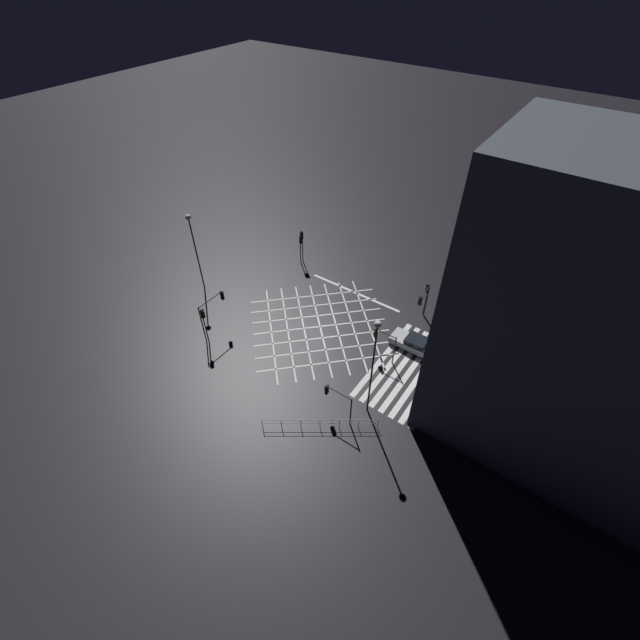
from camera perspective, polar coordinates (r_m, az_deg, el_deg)
The scene contains 15 objects.
ground_plane at distance 41.47m, azimuth 0.00°, elevation -0.86°, with size 200.00×200.00×0.00m, color black.
road_markings at distance 39.68m, azimuth 6.73°, elevation -3.77°, with size 15.94×20.61×0.01m.
traffic_light_nw_main at distance 40.01m, azimuth -14.06°, elevation 1.72°, with size 3.09×0.36×4.25m.
traffic_light_ne_cross at distance 48.23m, azimuth -2.57°, elevation 10.12°, with size 0.36×0.39×3.63m.
traffic_light_sw_cross at distance 32.94m, azimuth 2.14°, elevation -10.22°, with size 0.36×2.51×3.20m.
traffic_light_ne_main at distance 48.29m, azimuth -2.44°, elevation 10.57°, with size 0.39×0.36×4.03m.
traffic_light_median_south at distance 37.40m, azimuth 8.38°, elevation -2.46°, with size 0.36×2.21×3.21m.
traffic_light_se_main at distance 41.19m, azimuth 13.56°, elevation 2.61°, with size 2.24×0.36×3.86m.
traffic_light_nw_cross at distance 39.26m, azimuth -15.21°, elevation 0.09°, with size 0.36×0.39×4.11m.
traffic_light_se_cross at distance 42.34m, azimuth 14.02°, elevation 3.56°, with size 0.36×0.39×3.76m.
street_lamp_east at distance 30.18m, azimuth 7.23°, elevation -4.43°, with size 0.51×0.51×9.72m.
street_lamp_west at distance 44.25m, azimuth -16.63°, elevation 10.68°, with size 0.56×0.56×8.66m.
street_tree_near at distance 44.39m, azimuth 22.42°, elevation 5.02°, with size 3.22×3.22×5.32m.
waiting_car at distance 39.92m, azimuth 12.54°, elevation -3.09°, with size 1.76×4.49×1.27m.
pedestrian_railing at distance 33.62m, azimuth 0.00°, elevation -13.53°, with size 5.20×7.29×1.05m.
Camera 1 is at (-24.39, -17.37, 28.69)m, focal length 24.00 mm.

